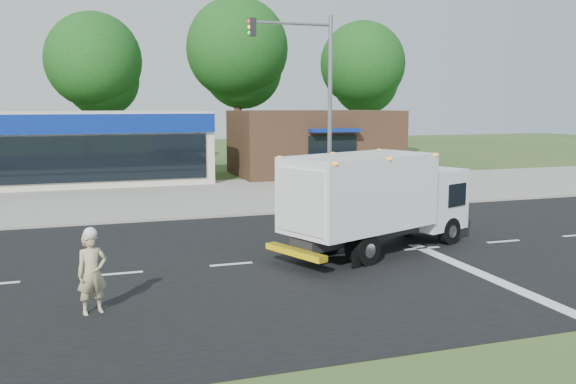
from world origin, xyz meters
name	(u,v)px	position (x,y,z in m)	size (l,w,h in m)	color
ground	(331,256)	(0.00, 0.00, 0.00)	(120.00, 120.00, 0.00)	#385123
road_asphalt	(331,256)	(0.00, 0.00, 0.00)	(60.00, 14.00, 0.02)	black
sidewalk	(257,209)	(0.00, 8.20, 0.06)	(60.00, 2.40, 0.12)	gray
parking_apron	(227,191)	(0.00, 14.00, 0.01)	(60.00, 9.00, 0.02)	gray
lane_markings	(395,263)	(1.35, -1.35, 0.02)	(55.20, 7.00, 0.01)	silver
ems_box_truck	(376,196)	(1.46, 0.11, 1.72)	(7.01, 4.44, 2.98)	black
emergency_worker	(92,272)	(-6.68, -2.96, 0.92)	(0.74, 0.60, 1.88)	tan
retail_strip_mall	(43,148)	(-9.00, 19.93, 2.01)	(18.00, 6.20, 4.00)	beige
brown_storefront	(314,142)	(7.00, 19.98, 2.00)	(10.00, 6.70, 4.00)	#382316
traffic_signal_pole	(315,92)	(2.35, 7.60, 4.92)	(3.51, 0.25, 8.00)	gray
background_trees	(170,61)	(-0.85, 28.16, 7.38)	(36.77, 7.39, 12.10)	#332114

